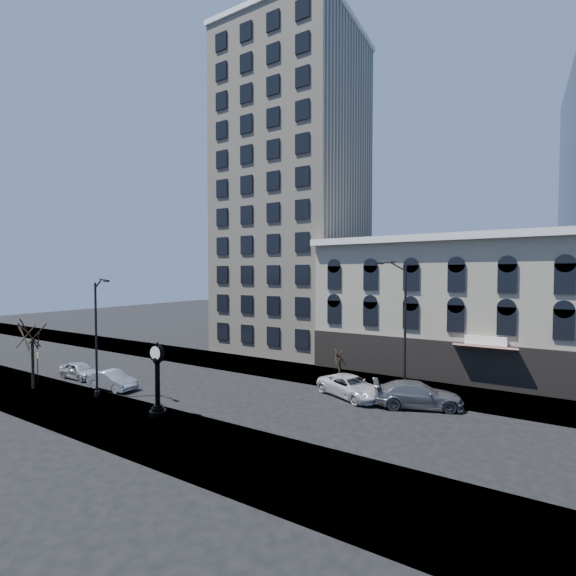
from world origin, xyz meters
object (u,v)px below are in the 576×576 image
Objects in this scene: street_lamp_near at (99,306)px; warning_sign at (38,362)px; car_near_a at (80,370)px; street_clock at (158,382)px; car_near_b at (112,380)px.

street_lamp_near is 3.45× the size of warning_sign.
warning_sign is (-8.03, -0.32, -4.93)m from street_lamp_near.
car_near_a is (1.12, 2.87, -1.18)m from warning_sign.
street_lamp_near reaches higher than street_clock.
street_clock is 14.29m from warning_sign.
street_clock reaches higher than warning_sign.
street_lamp_near is at bearing 175.05° from street_clock.
warning_sign is (-14.28, -0.14, -0.34)m from street_clock.
street_lamp_near is at bearing -144.48° from car_near_b.
street_clock is 13.53m from car_near_a.
car_near_b is at bearing 160.88° from street_clock.
warning_sign is 0.59× the size of car_near_b.
warning_sign is at bearing 177.26° from street_clock.
car_near_a is (-6.91, 2.55, -6.11)m from street_lamp_near.
street_clock is at bearing -102.02° from car_near_a.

